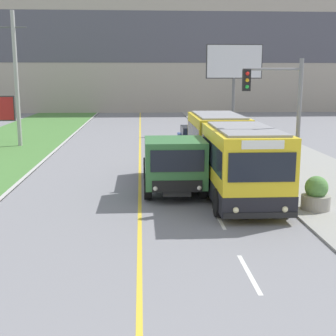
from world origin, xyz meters
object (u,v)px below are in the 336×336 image
Objects in this scene: car_distant at (193,138)px; planter_round_second at (270,167)px; planter_round_near at (316,195)px; traffic_light_mast at (282,112)px; billboard_large at (234,65)px; utility_pole_far at (16,79)px; city_bus at (229,153)px; planter_round_third at (246,150)px; dump_truck at (173,164)px.

planter_round_second is (2.55, -10.34, -0.08)m from car_distant.
traffic_light_mast is at bearing 127.76° from planter_round_near.
utility_pole_far is at bearing -157.38° from billboard_large.
traffic_light_mast is (1.77, -14.38, 2.84)m from car_distant.
city_bus is 7.03m from planter_round_third.
traffic_light_mast is at bearing -48.70° from utility_pole_far.
planter_round_third is at bearing -62.24° from car_distant.
city_bus is at bearing 120.83° from planter_round_near.
dump_truck is 1.52× the size of car_distant.
planter_round_second is at bearing 92.51° from planter_round_near.
car_distant is at bearing 80.01° from dump_truck.
planter_round_third is (4.83, 7.57, -0.63)m from dump_truck.
planter_round_near is at bearing -87.49° from planter_round_second.
billboard_large is at bearing 83.39° from traffic_light_mast.
dump_truck is at bearing -155.10° from planter_round_second.
dump_truck is 5.27× the size of planter_round_near.
planter_round_second is (-0.23, 5.36, -0.01)m from planter_round_near.
planter_round_near is (14.87, -17.08, -4.03)m from utility_pole_far.
utility_pole_far is (-9.88, 13.94, 3.42)m from dump_truck.
utility_pole_far is 7.42× the size of planter_round_near.
traffic_light_mast is 9.88m from planter_round_third.
planter_round_near is 1.03× the size of planter_round_second.
planter_round_third is at bearing 89.23° from planter_round_second.
billboard_large is (4.07, 19.82, 4.24)m from city_bus.
traffic_light_mast is 4.60× the size of planter_round_second.
utility_pole_far is (-12.41, 12.95, 3.14)m from city_bus.
dump_truck is at bearing -107.60° from billboard_large.
planter_round_near reaches higher than planter_round_third.
city_bus is 11.60m from car_distant.
planter_round_second is at bearing 24.90° from dump_truck.
traffic_light_mast reaches higher than planter_round_second.
city_bus is 1.27× the size of utility_pole_far.
city_bus is at bearing -101.61° from billboard_large.
utility_pole_far is 7.78× the size of planter_round_third.
utility_pole_far is at bearing 141.30° from planter_round_second.
planter_round_near is (2.79, -15.70, -0.06)m from car_distant.
billboard_large is at bearing 22.62° from utility_pole_far.
billboard_large is 24.55m from planter_round_near.
billboard_large reaches higher than planter_round_third.
planter_round_third is (2.30, 6.58, -0.92)m from city_bus.
city_bus is at bearing 117.21° from traffic_light_mast.
planter_round_near is at bearing -59.17° from city_bus.
utility_pole_far is 7.66× the size of planter_round_second.
city_bus is at bearing -151.21° from planter_round_second.
planter_round_third is at bearing 90.87° from planter_round_near.
car_distant is at bearing 91.59° from city_bus.
car_distant is 3.47× the size of planter_round_near.
city_bus reaches higher than dump_truck.
planter_round_second is (14.64, -11.73, -4.04)m from utility_pole_far.
planter_round_third is (-1.77, -13.24, -5.15)m from billboard_large.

